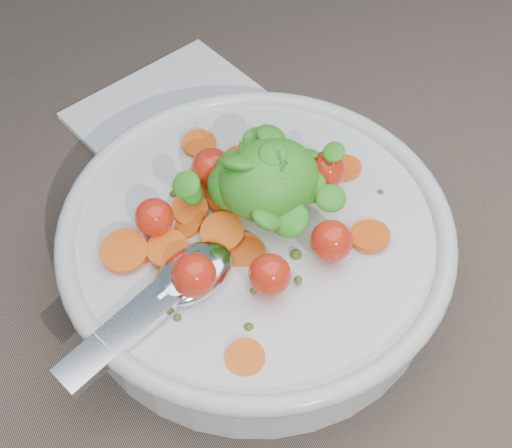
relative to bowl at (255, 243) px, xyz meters
name	(u,v)px	position (x,y,z in m)	size (l,w,h in m)	color
ground	(259,242)	(0.02, 0.02, -0.03)	(6.00, 6.00, 0.00)	#705D50
bowl	(255,243)	(0.00, 0.00, 0.00)	(0.31, 0.29, 0.12)	silver
napkin	(177,116)	(0.01, 0.19, -0.03)	(0.17, 0.15, 0.01)	white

